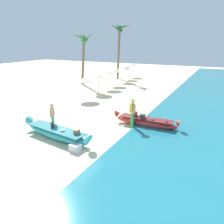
{
  "coord_description": "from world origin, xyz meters",
  "views": [
    {
      "loc": [
        7.1,
        -9.24,
        4.87
      ],
      "look_at": [
        1.47,
        1.76,
        0.9
      ],
      "focal_mm": 35.05,
      "sensor_mm": 36.0,
      "label": 1
    }
  ],
  "objects_px": {
    "person_tourist_customer": "(53,116)",
    "cooler_box": "(75,148)",
    "palm_tree_tall_inland": "(84,44)",
    "boat_cyan_foreground": "(56,133)",
    "person_vendor_hatted": "(132,111)",
    "palm_tree_leaning_seaward": "(119,36)",
    "boat_red_midground": "(146,122)"
  },
  "relations": [
    {
      "from": "boat_red_midground",
      "to": "person_vendor_hatted",
      "type": "bearing_deg",
      "value": -142.94
    },
    {
      "from": "boat_cyan_foreground",
      "to": "person_tourist_customer",
      "type": "bearing_deg",
      "value": 139.77
    },
    {
      "from": "palm_tree_tall_inland",
      "to": "palm_tree_leaning_seaward",
      "type": "distance_m",
      "value": 5.99
    },
    {
      "from": "boat_red_midground",
      "to": "person_tourist_customer",
      "type": "distance_m",
      "value": 5.43
    },
    {
      "from": "boat_cyan_foreground",
      "to": "boat_red_midground",
      "type": "xyz_separation_m",
      "value": [
        3.64,
        3.77,
        -0.0
      ]
    },
    {
      "from": "person_vendor_hatted",
      "to": "cooler_box",
      "type": "xyz_separation_m",
      "value": [
        -1.23,
        -3.97,
        -0.87
      ]
    },
    {
      "from": "boat_cyan_foreground",
      "to": "palm_tree_tall_inland",
      "type": "height_order",
      "value": "palm_tree_tall_inland"
    },
    {
      "from": "boat_red_midground",
      "to": "palm_tree_tall_inland",
      "type": "relative_size",
      "value": 0.69
    },
    {
      "from": "cooler_box",
      "to": "palm_tree_tall_inland",
      "type": "bearing_deg",
      "value": 125.4
    },
    {
      "from": "person_tourist_customer",
      "to": "palm_tree_leaning_seaward",
      "type": "height_order",
      "value": "palm_tree_leaning_seaward"
    },
    {
      "from": "boat_cyan_foreground",
      "to": "boat_red_midground",
      "type": "bearing_deg",
      "value": 45.98
    },
    {
      "from": "palm_tree_tall_inland",
      "to": "cooler_box",
      "type": "xyz_separation_m",
      "value": [
        9.06,
        -14.33,
        -4.48
      ]
    },
    {
      "from": "person_vendor_hatted",
      "to": "person_tourist_customer",
      "type": "bearing_deg",
      "value": -144.97
    },
    {
      "from": "boat_cyan_foreground",
      "to": "palm_tree_tall_inland",
      "type": "xyz_separation_m",
      "value": [
        -7.32,
        13.62,
        4.34
      ]
    },
    {
      "from": "palm_tree_tall_inland",
      "to": "cooler_box",
      "type": "distance_m",
      "value": 17.53
    },
    {
      "from": "boat_cyan_foreground",
      "to": "person_tourist_customer",
      "type": "relative_size",
      "value": 2.83
    },
    {
      "from": "boat_cyan_foreground",
      "to": "boat_red_midground",
      "type": "height_order",
      "value": "boat_cyan_foreground"
    },
    {
      "from": "boat_cyan_foreground",
      "to": "palm_tree_tall_inland",
      "type": "distance_m",
      "value": 16.06
    },
    {
      "from": "person_tourist_customer",
      "to": "palm_tree_leaning_seaward",
      "type": "distance_m",
      "value": 19.74
    },
    {
      "from": "boat_cyan_foreground",
      "to": "person_tourist_customer",
      "type": "xyz_separation_m",
      "value": [
        -0.76,
        0.64,
        0.65
      ]
    },
    {
      "from": "boat_cyan_foreground",
      "to": "person_vendor_hatted",
      "type": "relative_size",
      "value": 2.68
    },
    {
      "from": "palm_tree_tall_inland",
      "to": "cooler_box",
      "type": "relative_size",
      "value": 11.94
    },
    {
      "from": "boat_red_midground",
      "to": "person_vendor_hatted",
      "type": "relative_size",
      "value": 2.31
    },
    {
      "from": "person_vendor_hatted",
      "to": "palm_tree_tall_inland",
      "type": "distance_m",
      "value": 15.04
    },
    {
      "from": "person_tourist_customer",
      "to": "palm_tree_tall_inland",
      "type": "bearing_deg",
      "value": 116.83
    },
    {
      "from": "person_vendor_hatted",
      "to": "person_tourist_customer",
      "type": "xyz_separation_m",
      "value": [
        -3.73,
        -2.61,
        -0.08
      ]
    },
    {
      "from": "person_tourist_customer",
      "to": "cooler_box",
      "type": "bearing_deg",
      "value": -28.56
    },
    {
      "from": "palm_tree_tall_inland",
      "to": "person_vendor_hatted",
      "type": "bearing_deg",
      "value": -45.2
    },
    {
      "from": "boat_cyan_foreground",
      "to": "palm_tree_leaning_seaward",
      "type": "bearing_deg",
      "value": 105.9
    },
    {
      "from": "boat_cyan_foreground",
      "to": "person_vendor_hatted",
      "type": "xyz_separation_m",
      "value": [
        2.97,
        3.26,
        0.73
      ]
    },
    {
      "from": "person_vendor_hatted",
      "to": "palm_tree_leaning_seaward",
      "type": "xyz_separation_m",
      "value": [
        -8.44,
        15.97,
        4.6
      ]
    },
    {
      "from": "boat_cyan_foreground",
      "to": "person_vendor_hatted",
      "type": "height_order",
      "value": "person_vendor_hatted"
    }
  ]
}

